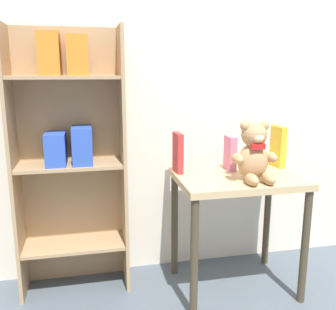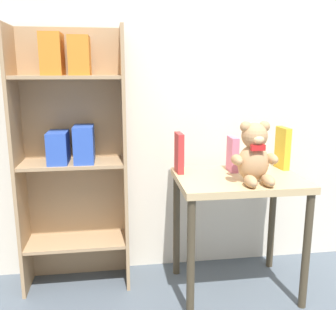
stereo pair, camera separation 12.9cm
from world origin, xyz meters
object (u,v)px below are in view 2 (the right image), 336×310
object	(u,v)px
bookshelf_side	(72,144)
book_standing_yellow	(283,148)
display_table	(238,195)
book_standing_pink	(233,154)
book_standing_red	(179,153)
teddy_bear	(254,155)

from	to	relation	value
bookshelf_side	book_standing_yellow	size ratio (longest dim) A/B	6.04
display_table	book_standing_yellow	world-z (taller)	book_standing_yellow
bookshelf_side	book_standing_yellow	distance (m)	1.17
book_standing_pink	book_standing_yellow	xyz separation A→B (m)	(0.30, 0.01, 0.02)
bookshelf_side	book_standing_pink	bearing A→B (deg)	-6.50
book_standing_red	book_standing_yellow	distance (m)	0.59
book_standing_pink	book_standing_yellow	world-z (taller)	book_standing_yellow
book_standing_yellow	book_standing_red	bearing A→B (deg)	177.18
bookshelf_side	book_standing_pink	xyz separation A→B (m)	(0.87, -0.10, -0.06)
teddy_bear	book_standing_yellow	size ratio (longest dim) A/B	1.29
display_table	book_standing_yellow	bearing A→B (deg)	24.22
display_table	teddy_bear	size ratio (longest dim) A/B	2.16
book_standing_pink	book_standing_red	bearing A→B (deg)	177.52
book_standing_yellow	bookshelf_side	bearing A→B (deg)	173.30
teddy_bear	book_standing_pink	distance (m)	0.23
teddy_bear	book_standing_yellow	distance (m)	0.35
teddy_bear	book_standing_red	size ratio (longest dim) A/B	1.40
book_standing_red	book_standing_yellow	bearing A→B (deg)	-1.43
book_standing_red	book_standing_pink	distance (m)	0.30
bookshelf_side	display_table	world-z (taller)	bookshelf_side
bookshelf_side	book_standing_pink	world-z (taller)	bookshelf_side
bookshelf_side	book_standing_red	xyz separation A→B (m)	(0.57, -0.08, -0.05)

